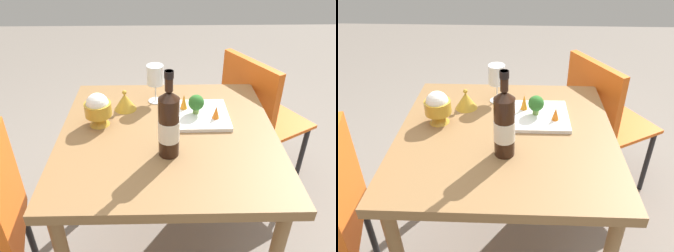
# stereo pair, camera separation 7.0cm
# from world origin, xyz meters

# --- Properties ---
(ground_plane) EXTENTS (8.00, 8.00, 0.00)m
(ground_plane) POSITION_xyz_m (0.00, 0.00, 0.00)
(ground_plane) COLOR gray
(dining_table) EXTENTS (0.87, 0.87, 0.73)m
(dining_table) POSITION_xyz_m (0.00, 0.00, 0.65)
(dining_table) COLOR olive
(dining_table) RESTS_ON ground_plane
(chair_near_window) EXTENTS (0.55, 0.55, 0.85)m
(chair_near_window) POSITION_xyz_m (-0.51, -0.50, 0.53)
(chair_near_window) COLOR orange
(chair_near_window) RESTS_ON ground_plane
(wine_bottle) EXTENTS (0.08, 0.08, 0.33)m
(wine_bottle) POSITION_xyz_m (-0.00, 0.14, 0.86)
(wine_bottle) COLOR black
(wine_bottle) RESTS_ON dining_table
(wine_glass) EXTENTS (0.08, 0.08, 0.18)m
(wine_glass) POSITION_xyz_m (0.05, -0.26, 0.86)
(wine_glass) COLOR white
(wine_glass) RESTS_ON dining_table
(rice_bowl) EXTENTS (0.11, 0.11, 0.14)m
(rice_bowl) POSITION_xyz_m (0.28, -0.07, 0.81)
(rice_bowl) COLOR gold
(rice_bowl) RESTS_ON dining_table
(rice_bowl_lid) EXTENTS (0.10, 0.10, 0.09)m
(rice_bowl_lid) POSITION_xyz_m (0.19, -0.19, 0.77)
(rice_bowl_lid) COLOR gold
(rice_bowl_lid) RESTS_ON dining_table
(serving_plate) EXTENTS (0.25, 0.25, 0.02)m
(serving_plate) POSITION_xyz_m (-0.14, -0.12, 0.74)
(serving_plate) COLOR white
(serving_plate) RESTS_ON dining_table
(broccoli_floret) EXTENTS (0.07, 0.07, 0.09)m
(broccoli_floret) POSITION_xyz_m (-0.12, -0.12, 0.80)
(broccoli_floret) COLOR #729E4C
(broccoli_floret) RESTS_ON serving_plate
(carrot_garnish_left) EXTENTS (0.03, 0.03, 0.06)m
(carrot_garnish_left) POSITION_xyz_m (-0.20, -0.08, 0.78)
(carrot_garnish_left) COLOR orange
(carrot_garnish_left) RESTS_ON serving_plate
(carrot_garnish_right) EXTENTS (0.03, 0.03, 0.07)m
(carrot_garnish_right) POSITION_xyz_m (-0.07, -0.16, 0.78)
(carrot_garnish_right) COLOR orange
(carrot_garnish_right) RESTS_ON serving_plate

